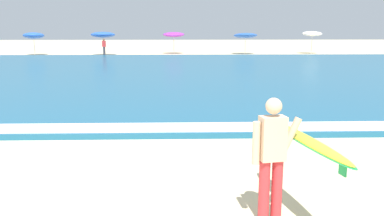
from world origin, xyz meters
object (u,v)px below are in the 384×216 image
Objects in this scene: beach_umbrella_0 at (34,36)px; beach_umbrella_2 at (174,34)px; beach_umbrella_4 at (312,34)px; beachgoer_near_row_left at (104,47)px; surfer_with_board at (286,149)px; beach_umbrella_1 at (103,35)px; beach_umbrella_3 at (245,36)px.

beach_umbrella_0 is 13.19m from beach_umbrella_2.
beach_umbrella_4 is (13.65, -0.38, 0.09)m from beach_umbrella_2.
surfer_with_board is at bearing -75.64° from beachgoer_near_row_left.
beach_umbrella_2 is at bearing 7.24° from beach_umbrella_0.
beach_umbrella_4 reaches higher than beach_umbrella_2.
beach_umbrella_4 reaches higher than beach_umbrella_1.
beach_umbrella_0 is 0.99× the size of beach_umbrella_2.
beach_umbrella_1 reaches higher than beachgoer_near_row_left.
beach_umbrella_1 reaches higher than beach_umbrella_3.
beach_umbrella_1 reaches higher than beach_umbrella_2.
beach_umbrella_1 is 13.60m from beach_umbrella_3.
beach_umbrella_1 is at bearing -175.07° from beach_umbrella_4.
beach_umbrella_3 is (4.99, 34.77, 0.78)m from surfer_with_board.
beach_umbrella_2 is 13.66m from beach_umbrella_4.
beach_umbrella_1 reaches higher than beach_umbrella_0.
beach_umbrella_4 is (26.73, 1.28, 0.15)m from beach_umbrella_0.
surfer_with_board is 34.47m from beach_umbrella_1.
beachgoer_near_row_left is (-6.33, -3.00, -1.04)m from beach_umbrella_2.
beach_umbrella_2 is at bearing 17.96° from beach_umbrella_1.
beach_umbrella_2 is 1.38× the size of beachgoer_near_row_left.
beach_umbrella_0 is at bearing -177.25° from beach_umbrella_4.
surfer_with_board is 1.00× the size of beach_umbrella_3.
beachgoer_near_row_left is at bearing -170.32° from beach_umbrella_3.
beach_umbrella_4 reaches higher than beach_umbrella_0.
beach_umbrella_1 is 0.99× the size of beach_umbrella_4.
beach_umbrella_0 is 26.77m from beach_umbrella_4.
beach_umbrella_0 is 0.95× the size of beach_umbrella_1.
beach_umbrella_3 is at bearing -176.94° from beach_umbrella_4.
beach_umbrella_2 is at bearing 178.41° from beach_umbrella_4.
beach_umbrella_4 is 20.18m from beachgoer_near_row_left.
beach_umbrella_2 is 7.08m from beachgoer_near_row_left.
beach_umbrella_4 is at bearing 71.64° from surfer_with_board.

